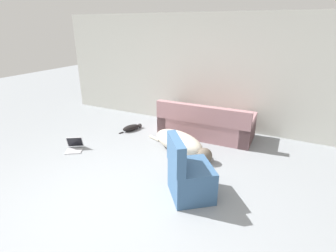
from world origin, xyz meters
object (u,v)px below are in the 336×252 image
(laptop_open, at_px, (74,146))
(couch, at_px, (206,125))
(cat, at_px, (132,128))
(side_chair, at_px, (189,176))
(dog, at_px, (180,143))

(laptop_open, bearing_deg, couch, 8.00)
(cat, relative_size, side_chair, 0.66)
(dog, bearing_deg, couch, 100.13)
(couch, distance_m, dog, 0.95)
(couch, xyz_separation_m, laptop_open, (-2.01, -1.76, -0.17))
(couch, distance_m, side_chair, 2.18)
(cat, height_order, laptop_open, laptop_open)
(dog, bearing_deg, cat, -178.52)
(laptop_open, bearing_deg, dog, -9.09)
(laptop_open, xyz_separation_m, side_chair, (2.50, -0.36, 0.23))
(cat, xyz_separation_m, side_chair, (2.07, -1.67, 0.24))
(cat, bearing_deg, laptop_open, -175.78)
(dog, height_order, cat, dog)
(couch, height_order, side_chair, side_chair)
(dog, xyz_separation_m, laptop_open, (-1.85, -0.83, -0.10))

